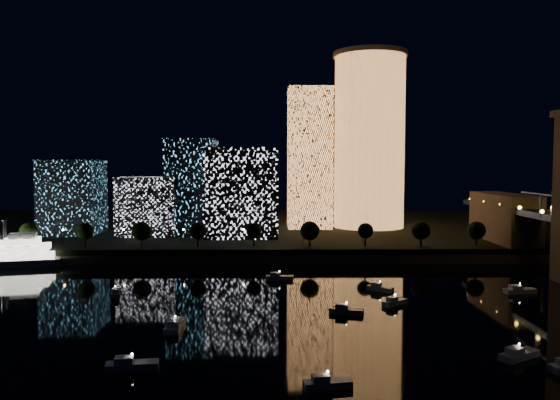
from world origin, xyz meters
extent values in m
plane|color=black|center=(0.00, 0.00, 0.00)|extent=(520.00, 520.00, 0.00)
cube|color=black|center=(0.00, 160.00, 2.50)|extent=(420.00, 160.00, 5.00)
cube|color=#6B5E4C|center=(0.00, 82.00, 1.50)|extent=(420.00, 6.00, 3.00)
cylinder|color=#EB934B|center=(21.55, 146.54, 44.05)|extent=(32.00, 32.00, 78.10)
cylinder|color=#6B5E4C|center=(21.55, 146.54, 84.10)|extent=(34.00, 34.00, 2.00)
cube|color=#EB934B|center=(-6.06, 146.09, 36.91)|extent=(20.06, 20.06, 63.82)
cube|color=white|center=(-35.59, 116.40, 22.91)|extent=(29.10, 24.62, 35.82)
cube|color=#51AFDD|center=(-57.08, 124.68, 24.78)|extent=(19.78, 25.72, 39.57)
cube|color=white|center=(-74.50, 121.72, 16.97)|extent=(23.95, 21.77, 23.95)
cube|color=#51AFDD|center=(-107.60, 125.63, 20.50)|extent=(22.15, 24.36, 31.01)
cube|color=#6B5E4C|center=(65.00, 100.00, 11.50)|extent=(12.00, 40.00, 23.00)
cube|color=navy|center=(60.00, 60.00, 21.50)|extent=(0.50, 0.50, 7.00)
sphere|color=#FFB138|center=(59.50, 90.00, 19.80)|extent=(1.20, 1.20, 1.20)
cube|color=silver|center=(-107.99, 79.28, 10.07)|extent=(9.41, 7.88, 1.85)
cylinder|color=black|center=(-113.53, 75.87, 12.33)|extent=(1.44, 1.44, 6.17)
cylinder|color=black|center=(-114.47, 79.87, 12.33)|extent=(1.44, 1.44, 6.17)
cube|color=silver|center=(-6.46, 17.76, 0.60)|extent=(8.11, 4.62, 1.20)
cube|color=silver|center=(-7.57, 18.10, 1.70)|extent=(3.17, 2.71, 1.00)
sphere|color=white|center=(-6.46, 17.76, 2.60)|extent=(0.36, 0.36, 0.36)
cube|color=silver|center=(-15.13, -23.82, 0.60)|extent=(7.76, 3.55, 1.20)
cube|color=silver|center=(-16.24, -23.99, 1.70)|extent=(2.89, 2.34, 1.00)
sphere|color=white|center=(-15.13, -23.82, 2.60)|extent=(0.36, 0.36, 0.36)
cube|color=silver|center=(20.14, -11.63, 0.60)|extent=(8.39, 6.39, 1.20)
cube|color=silver|center=(19.08, -12.25, 1.70)|extent=(3.55, 3.28, 1.00)
sphere|color=white|center=(20.14, -11.63, 2.60)|extent=(0.36, 0.36, 0.36)
cube|color=silver|center=(6.45, 25.22, 0.60)|extent=(7.08, 5.99, 1.20)
cube|color=silver|center=(5.59, 24.60, 1.70)|extent=(3.09, 2.95, 1.00)
sphere|color=white|center=(6.45, 25.22, 2.60)|extent=(0.36, 0.36, 0.36)
cube|color=silver|center=(42.55, 36.83, 0.60)|extent=(8.80, 3.95, 1.20)
cube|color=silver|center=(41.29, 36.64, 1.70)|extent=(3.27, 2.62, 1.00)
sphere|color=white|center=(42.55, 36.83, 2.60)|extent=(0.36, 0.36, 0.36)
cube|color=silver|center=(-43.98, 7.16, 0.60)|extent=(3.14, 9.55, 1.20)
cube|color=silver|center=(-43.99, 5.73, 1.70)|extent=(2.51, 3.36, 1.00)
sphere|color=white|center=(-43.98, 7.16, 2.60)|extent=(0.36, 0.36, 0.36)
cube|color=silver|center=(-64.49, 35.44, 0.60)|extent=(3.89, 7.20, 1.20)
cube|color=silver|center=(-64.22, 34.44, 1.70)|extent=(2.34, 2.78, 1.00)
sphere|color=white|center=(-64.49, 35.44, 2.60)|extent=(0.36, 0.36, 0.36)
cube|color=silver|center=(5.72, 39.94, 0.60)|extent=(7.30, 5.83, 1.20)
cube|color=silver|center=(4.81, 40.53, 1.70)|extent=(3.13, 2.94, 1.00)
sphere|color=white|center=(5.72, 39.94, 2.60)|extent=(0.36, 0.36, 0.36)
cube|color=silver|center=(-47.20, -15.58, 0.60)|extent=(9.00, 4.06, 1.20)
cube|color=silver|center=(-48.49, -15.78, 1.70)|extent=(3.34, 2.69, 1.00)
sphere|color=white|center=(-47.20, -15.58, 2.60)|extent=(0.36, 0.36, 0.36)
cube|color=silver|center=(-21.35, 54.75, 0.60)|extent=(8.42, 3.09, 1.20)
cube|color=silver|center=(-22.59, 54.81, 1.70)|extent=(3.01, 2.31, 1.00)
sphere|color=white|center=(-21.35, 54.75, 2.60)|extent=(0.36, 0.36, 0.36)
cylinder|color=black|center=(-110.00, 88.00, 7.00)|extent=(0.70, 0.70, 4.00)
sphere|color=black|center=(-110.00, 88.00, 10.50)|extent=(6.10, 6.10, 6.10)
cylinder|color=black|center=(-90.00, 88.00, 7.00)|extent=(0.70, 0.70, 4.00)
sphere|color=black|center=(-90.00, 88.00, 10.50)|extent=(6.09, 6.09, 6.09)
cylinder|color=black|center=(-70.00, 88.00, 7.00)|extent=(0.70, 0.70, 4.00)
sphere|color=black|center=(-70.00, 88.00, 10.50)|extent=(6.77, 6.77, 6.77)
cylinder|color=black|center=(-50.00, 88.00, 7.00)|extent=(0.70, 0.70, 4.00)
sphere|color=black|center=(-50.00, 88.00, 10.50)|extent=(6.03, 6.03, 6.03)
cylinder|color=black|center=(-30.00, 88.00, 7.00)|extent=(0.70, 0.70, 4.00)
sphere|color=black|center=(-30.00, 88.00, 10.50)|extent=(5.55, 5.55, 5.55)
cylinder|color=black|center=(-10.00, 88.00, 7.00)|extent=(0.70, 0.70, 4.00)
sphere|color=black|center=(-10.00, 88.00, 10.50)|extent=(6.91, 6.91, 6.91)
cylinder|color=black|center=(10.00, 88.00, 7.00)|extent=(0.70, 0.70, 4.00)
sphere|color=black|center=(10.00, 88.00, 10.50)|extent=(5.62, 5.62, 5.62)
cylinder|color=black|center=(30.00, 88.00, 7.00)|extent=(0.70, 0.70, 4.00)
sphere|color=black|center=(30.00, 88.00, 10.50)|extent=(6.64, 6.64, 6.64)
cylinder|color=black|center=(50.00, 88.00, 7.00)|extent=(0.70, 0.70, 4.00)
sphere|color=black|center=(50.00, 88.00, 10.50)|extent=(6.51, 6.51, 6.51)
cylinder|color=black|center=(-100.00, 94.00, 7.50)|extent=(0.24, 0.24, 5.00)
sphere|color=#FFCC7F|center=(-100.00, 94.00, 10.30)|extent=(0.70, 0.70, 0.70)
cylinder|color=black|center=(-78.00, 94.00, 7.50)|extent=(0.24, 0.24, 5.00)
sphere|color=#FFCC7F|center=(-78.00, 94.00, 10.30)|extent=(0.70, 0.70, 0.70)
cylinder|color=black|center=(-56.00, 94.00, 7.50)|extent=(0.24, 0.24, 5.00)
sphere|color=#FFCC7F|center=(-56.00, 94.00, 10.30)|extent=(0.70, 0.70, 0.70)
cylinder|color=black|center=(-34.00, 94.00, 7.50)|extent=(0.24, 0.24, 5.00)
sphere|color=#FFCC7F|center=(-34.00, 94.00, 10.30)|extent=(0.70, 0.70, 0.70)
cylinder|color=black|center=(-12.00, 94.00, 7.50)|extent=(0.24, 0.24, 5.00)
sphere|color=#FFCC7F|center=(-12.00, 94.00, 10.30)|extent=(0.70, 0.70, 0.70)
cylinder|color=black|center=(10.00, 94.00, 7.50)|extent=(0.24, 0.24, 5.00)
sphere|color=#FFCC7F|center=(10.00, 94.00, 10.30)|extent=(0.70, 0.70, 0.70)
cylinder|color=black|center=(32.00, 94.00, 7.50)|extent=(0.24, 0.24, 5.00)
sphere|color=#FFCC7F|center=(32.00, 94.00, 10.30)|extent=(0.70, 0.70, 0.70)
camera|label=1|loc=(-23.79, -105.48, 34.54)|focal=35.00mm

